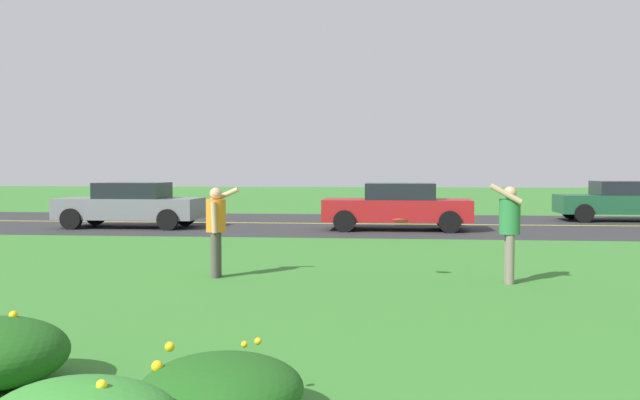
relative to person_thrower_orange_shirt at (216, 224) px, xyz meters
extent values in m
plane|color=#387A2D|center=(3.85, 0.99, -0.93)|extent=(120.00, 120.00, 0.00)
cube|color=#2D2D30|center=(3.85, 11.88, -0.93)|extent=(120.00, 9.91, 0.01)
cube|color=yellow|center=(3.85, 11.88, -0.92)|extent=(120.00, 0.16, 0.00)
sphere|color=yellow|center=(1.27, -7.59, -0.37)|extent=(0.07, 0.07, 0.07)
sphere|color=yellow|center=(1.15, -7.21, -0.59)|extent=(0.06, 0.06, 0.06)
ellipsoid|color=#1E5619|center=(1.76, -6.61, -0.70)|extent=(1.23, 1.29, 0.47)
sphere|color=yellow|center=(1.52, -6.68, -0.56)|extent=(0.07, 0.07, 0.07)
sphere|color=yellow|center=(1.28, -6.35, -0.46)|extent=(0.08, 0.08, 0.08)
sphere|color=yellow|center=(1.82, -6.07, -0.50)|extent=(0.06, 0.06, 0.06)
sphere|color=yellow|center=(1.28, -6.65, -0.53)|extent=(0.09, 0.09, 0.09)
sphere|color=yellow|center=(1.94, -6.13, -0.45)|extent=(0.06, 0.06, 0.06)
sphere|color=yellow|center=(-0.30, -5.88, -0.34)|extent=(0.08, 0.08, 0.08)
cylinder|color=orange|center=(0.00, 0.00, 0.14)|extent=(0.34, 0.34, 0.56)
sphere|color=tan|center=(0.00, 0.00, 0.52)|extent=(0.21, 0.21, 0.21)
cylinder|color=#4C4742|center=(0.00, 0.09, -0.53)|extent=(0.14, 0.14, 0.79)
cylinder|color=#4C4742|center=(-0.01, -0.08, -0.53)|extent=(0.14, 0.14, 0.79)
cylinder|color=tan|center=(0.10, 0.19, 0.49)|extent=(0.52, 0.10, 0.29)
cylinder|color=tan|center=(0.01, -0.20, 0.12)|extent=(0.11, 0.09, 0.53)
cylinder|color=#287038|center=(4.94, -0.11, 0.17)|extent=(0.34, 0.34, 0.58)
sphere|color=tan|center=(4.94, -0.11, 0.56)|extent=(0.21, 0.21, 0.21)
cylinder|color=#726B5B|center=(4.94, -0.19, -0.52)|extent=(0.14, 0.14, 0.81)
cylinder|color=#726B5B|center=(4.94, -0.02, -0.52)|extent=(0.14, 0.14, 0.81)
cylinder|color=tan|center=(4.84, -0.30, 0.55)|extent=(0.52, 0.10, 0.34)
cylinder|color=tan|center=(4.92, 0.09, 0.15)|extent=(0.11, 0.09, 0.54)
cylinder|color=red|center=(3.17, 0.13, 0.07)|extent=(0.28, 0.27, 0.10)
torus|color=red|center=(3.17, 0.13, 0.06)|extent=(0.27, 0.27, 0.10)
cube|color=#194C2D|center=(11.28, 14.11, -0.31)|extent=(4.50, 1.82, 0.66)
cube|color=black|center=(11.38, 14.11, 0.26)|extent=(2.10, 1.64, 0.52)
cylinder|color=black|center=(9.73, 13.22, -0.60)|extent=(0.66, 0.22, 0.66)
cylinder|color=black|center=(9.73, 15.00, -0.60)|extent=(0.66, 0.22, 0.66)
cube|color=maroon|center=(3.17, 9.65, -0.31)|extent=(4.50, 1.82, 0.66)
cube|color=black|center=(3.27, 9.65, 0.26)|extent=(2.10, 1.64, 0.52)
cylinder|color=black|center=(1.62, 8.76, -0.60)|extent=(0.66, 0.22, 0.66)
cylinder|color=black|center=(1.62, 10.54, -0.60)|extent=(0.66, 0.22, 0.66)
cylinder|color=black|center=(4.72, 8.76, -0.60)|extent=(0.66, 0.22, 0.66)
cylinder|color=black|center=(4.72, 10.54, -0.60)|extent=(0.66, 0.22, 0.66)
cube|color=slate|center=(-5.36, 9.65, -0.31)|extent=(4.50, 1.82, 0.66)
cube|color=black|center=(-5.26, 9.65, 0.26)|extent=(2.10, 1.64, 0.52)
cylinder|color=black|center=(-6.91, 8.76, -0.60)|extent=(0.66, 0.22, 0.66)
cylinder|color=black|center=(-6.91, 10.54, -0.60)|extent=(0.66, 0.22, 0.66)
cylinder|color=black|center=(-3.81, 8.76, -0.60)|extent=(0.66, 0.22, 0.66)
cylinder|color=black|center=(-3.81, 10.54, -0.60)|extent=(0.66, 0.22, 0.66)
camera|label=1|loc=(3.01, -11.53, 0.94)|focal=38.41mm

